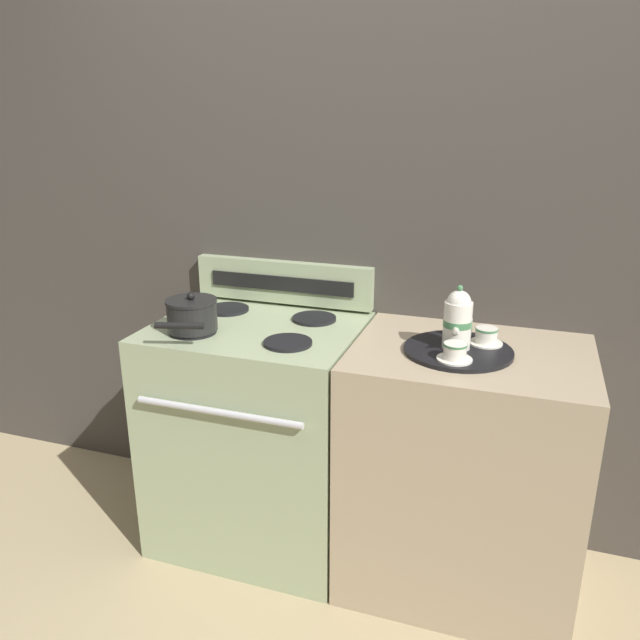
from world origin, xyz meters
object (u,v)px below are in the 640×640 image
at_px(teacup_left, 455,352).
at_px(creamer_jug, 462,327).
at_px(stove, 259,434).
at_px(teacup_right, 486,336).
at_px(teapot, 458,320).
at_px(serving_tray, 458,350).
at_px(saucepan, 192,315).

distance_m(teacup_left, creamer_jug, 0.23).
bearing_deg(stove, teacup_right, 3.37).
bearing_deg(stove, teacup_left, -10.02).
bearing_deg(teacup_right, stove, -176.63).
distance_m(stove, teapot, 0.92).
bearing_deg(teapot, serving_tray, -19.28).
bearing_deg(teacup_right, saucepan, -169.38).
bearing_deg(teapot, teacup_right, 38.02).
bearing_deg(serving_tray, stove, 178.02).
distance_m(serving_tray, teacup_left, 0.11).
height_order(teapot, teacup_left, teapot).
bearing_deg(teacup_left, serving_tray, 90.24).
relative_size(stove, saucepan, 3.17).
distance_m(stove, teacup_right, 0.95).
height_order(saucepan, serving_tray, saucepan).
relative_size(stove, teacup_left, 8.14).
height_order(serving_tray, creamer_jug, creamer_jug).
bearing_deg(teacup_right, serving_tray, -137.67).
bearing_deg(creamer_jug, serving_tray, -87.61).
xyz_separation_m(saucepan, serving_tray, (0.92, 0.11, -0.06)).
distance_m(teacup_right, creamer_jug, 0.10).
distance_m(stove, creamer_jug, 0.89).
xyz_separation_m(saucepan, creamer_jug, (0.91, 0.24, -0.02)).
xyz_separation_m(saucepan, teacup_left, (0.92, 0.01, -0.03)).
bearing_deg(teapot, teacup_left, -84.89).
bearing_deg(teacup_left, stove, 169.98).
bearing_deg(saucepan, creamer_jug, 14.55).
height_order(stove, teacup_left, teacup_left).
xyz_separation_m(stove, teacup_left, (0.74, -0.13, 0.49)).
height_order(stove, creamer_jug, creamer_jug).
height_order(serving_tray, teapot, teapot).
bearing_deg(stove, saucepan, -142.37).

